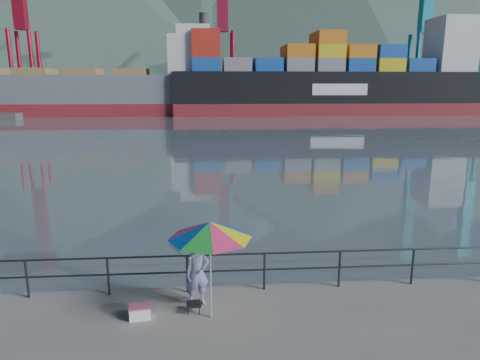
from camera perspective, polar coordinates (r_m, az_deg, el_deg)
The scene contains 13 objects.
harbor_water at distance 138.69m, azimuth -5.06°, elevation 10.32°, with size 500.00×280.00×0.00m, color slate.
far_dock at distance 102.07m, azimuth 0.42°, elevation 9.59°, with size 200.00×40.00×0.40m, color #514F4C.
guardrail at distance 11.43m, azimuth -12.17°, elevation -12.21°, with size 22.00×0.06×1.03m.
mountains at distance 221.59m, azimuth 5.75°, elevation 20.34°, with size 600.00×332.80×80.00m.
port_cranes at distance 97.74m, azimuth 13.95°, elevation 18.50°, with size 116.00×28.00×38.40m.
container_stacks at distance 106.72m, azimuth 12.53°, elevation 11.07°, with size 58.00×8.40×7.80m.
fisherman at distance 10.61m, azimuth -5.73°, elevation -12.25°, with size 0.60×0.39×1.63m, color navy.
beach_umbrella at distance 9.52m, azimuth -4.03°, elevation -6.69°, with size 2.02×2.02×2.32m.
folding_stool at distance 10.61m, azimuth -6.18°, elevation -16.50°, with size 0.37×0.37×0.22m.
cooler_bag at distance 10.55m, azimuth -13.18°, elevation -16.83°, with size 0.47×0.32×0.27m, color white.
fishing_rod at distance 11.93m, azimuth -7.85°, elevation -13.71°, with size 0.02×0.02×1.92m, color black.
bulk_carrier at distance 84.11m, azimuth -17.04°, elevation 11.20°, with size 55.39×9.59×14.50m.
container_ship at distance 85.08m, azimuth 13.30°, elevation 12.61°, with size 59.29×9.88×18.10m.
Camera 1 is at (1.58, -8.59, 5.25)m, focal length 32.00 mm.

